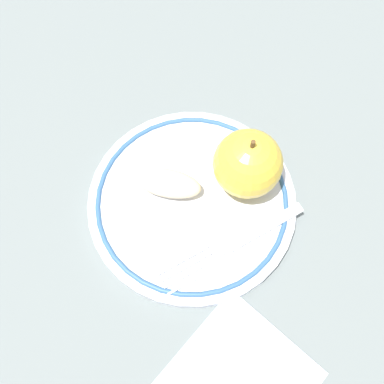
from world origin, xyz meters
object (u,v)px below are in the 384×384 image
object	(u,v)px
apple_red_whole	(248,164)
plate	(192,202)
apple_slice_front	(168,183)
fork	(238,242)

from	to	relation	value
apple_red_whole	plate	bearing A→B (deg)	-128.51
apple_red_whole	apple_slice_front	size ratio (longest dim) A/B	1.12
plate	apple_slice_front	distance (m)	0.04
apple_slice_front	fork	distance (m)	0.10
plate	fork	bearing A→B (deg)	-16.93
apple_slice_front	fork	xyz separation A→B (m)	(0.10, -0.02, -0.01)
plate	apple_slice_front	world-z (taller)	apple_slice_front
apple_slice_front	plate	bearing A→B (deg)	-15.01
plate	apple_red_whole	distance (m)	0.08
apple_red_whole	apple_slice_front	world-z (taller)	apple_red_whole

